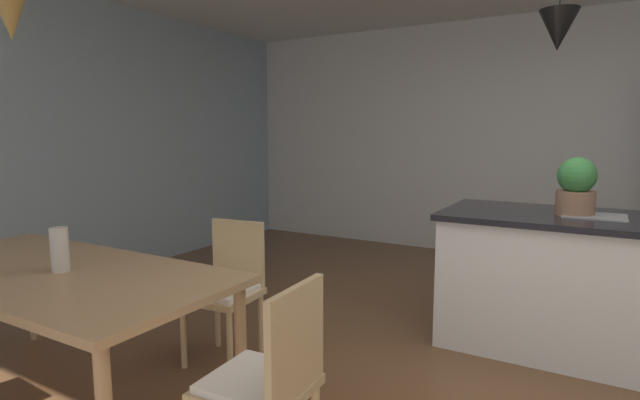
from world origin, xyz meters
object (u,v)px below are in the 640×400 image
dining_table (53,280)px  chair_far_right (227,286)px  kitchen_island (613,287)px  potted_plant_on_island (576,187)px  chair_kitchen_end (267,381)px  vase_on_dining_table (60,249)px

dining_table → chair_far_right: size_ratio=2.30×
chair_far_right → kitchen_island: bearing=30.6°
kitchen_island → potted_plant_on_island: 0.67m
chair_far_right → kitchen_island: 2.43m
potted_plant_on_island → chair_kitchen_end: bearing=-113.9°
kitchen_island → vase_on_dining_table: size_ratio=9.36×
dining_table → kitchen_island: size_ratio=0.95×
chair_far_right → kitchen_island: (2.09, 1.24, -0.01)m
chair_far_right → chair_kitchen_end: bearing=-42.1°
chair_kitchen_end → kitchen_island: (1.17, 2.07, -0.01)m
chair_far_right → dining_table: bearing=-118.0°
potted_plant_on_island → chair_far_right: bearing=-146.2°
vase_on_dining_table → chair_far_right: bearing=66.4°
dining_table → chair_kitchen_end: 1.38m
dining_table → chair_kitchen_end: (1.37, 0.00, -0.19)m
vase_on_dining_table → kitchen_island: bearing=40.2°
potted_plant_on_island → vase_on_dining_table: size_ratio=1.66×
dining_table → potted_plant_on_island: size_ratio=5.37×
chair_far_right → vase_on_dining_table: 0.98m
dining_table → vase_on_dining_table: size_ratio=8.90×
chair_far_right → vase_on_dining_table: size_ratio=3.87×
chair_kitchen_end → kitchen_island: size_ratio=0.41×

